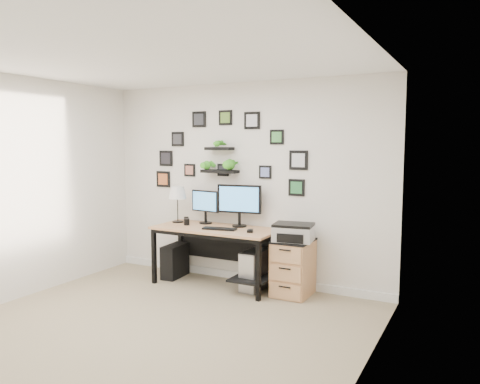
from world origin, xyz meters
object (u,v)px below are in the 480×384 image
Objects in this scene: monitor_left at (205,204)px; pc_tower_black at (175,261)px; table_lamp at (177,193)px; mug at (187,222)px; file_cabinet at (293,268)px; pc_tower_grey at (255,270)px; desk at (219,237)px; monitor_right at (239,202)px; printer at (293,232)px.

monitor_left is 1.00× the size of pc_tower_black.
monitor_left is 0.91× the size of table_lamp.
mug reaches higher than file_cabinet.
pc_tower_black is (-0.25, 0.08, -0.57)m from mug.
pc_tower_grey is at bearing -3.23° from pc_tower_black.
desk is at bearing -6.49° from pc_tower_black.
monitor_left is at bearing 171.90° from pc_tower_grey.
file_cabinet is at bearing -7.50° from monitor_right.
pc_tower_grey is at bearing 5.80° from desk.
monitor_left is 0.52m from monitor_right.
mug is 0.17× the size of printer.
pc_tower_black is at bearing -114.72° from table_lamp.
monitor_left is 0.34m from mug.
pc_tower_grey is (1.18, -0.03, -0.90)m from table_lamp.
monitor_left reaches higher than pc_tower_black.
monitor_right is 1.26m from pc_tower_black.
monitor_right reaches higher than table_lamp.
monitor_right is 1.16× the size of printer.
table_lamp is at bearing 178.61° from pc_tower_grey.
monitor_left is at bearing 13.89° from pc_tower_black.
monitor_right is at bearing -0.14° from monitor_left.
monitor_right is 1.17× the size of pc_tower_grey.
table_lamp is at bearing 177.78° from printer.
printer reaches higher than pc_tower_black.
monitor_left is at bearing 175.40° from file_cabinet.
printer is (1.70, -0.07, -0.37)m from table_lamp.
monitor_right is 0.88m from pc_tower_grey.
file_cabinet is (0.50, 0.01, 0.09)m from pc_tower_grey.
monitor_right is 1.18× the size of table_lamp.
desk is 3.59× the size of monitor_left.
desk is at bearing -179.30° from printer.
table_lamp is 1.74m from printer.
file_cabinet is 1.34× the size of printer.
mug is 1.47m from printer.
file_cabinet is (1.30, -0.10, -0.68)m from monitor_left.
mug reaches higher than desk.
monitor_right is at bearing 172.50° from file_cabinet.
desk is 0.87m from table_lamp.
file_cabinet is (1.68, -0.02, -0.81)m from table_lamp.
pc_tower_black is at bearing 162.67° from mug.
monitor_left is 1.46m from file_cabinet.
monitor_left is 0.90× the size of pc_tower_grey.
mug is 1.10m from pc_tower_grey.
pc_tower_black is at bearing -161.87° from monitor_left.
desk is 2.75× the size of monitor_right.
desk is at bearing 6.26° from mug.
monitor_left is 1.11m from pc_tower_grey.
printer is at bearing -10.54° from monitor_right.
pc_tower_black is (-0.92, -0.13, -0.85)m from monitor_right.
pc_tower_grey is 0.51m from file_cabinet.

